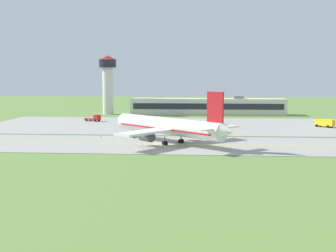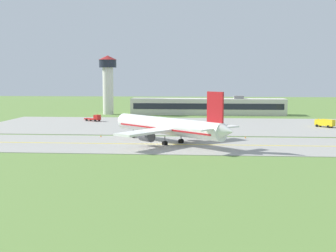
% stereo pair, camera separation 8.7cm
% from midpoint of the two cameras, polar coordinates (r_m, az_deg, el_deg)
% --- Properties ---
extents(ground_plane, '(500.00, 500.00, 0.00)m').
position_cam_midpoint_polar(ground_plane, '(107.03, -1.23, -2.33)').
color(ground_plane, olive).
extents(taxiway_strip, '(240.00, 28.00, 0.10)m').
position_cam_midpoint_polar(taxiway_strip, '(107.02, -1.23, -2.30)').
color(taxiway_strip, '#9E9B93').
rests_on(taxiway_strip, ground).
extents(apron_pad, '(140.00, 52.00, 0.10)m').
position_cam_midpoint_polar(apron_pad, '(148.13, 4.30, 0.07)').
color(apron_pad, '#9E9B93').
rests_on(apron_pad, ground).
extents(taxiway_centreline, '(220.00, 0.60, 0.01)m').
position_cam_midpoint_polar(taxiway_centreline, '(107.01, -1.23, -2.27)').
color(taxiway_centreline, yellow).
rests_on(taxiway_centreline, taxiway_strip).
extents(airplane_lead, '(31.96, 30.45, 12.70)m').
position_cam_midpoint_polar(airplane_lead, '(107.53, 0.11, -0.07)').
color(airplane_lead, white).
rests_on(airplane_lead, ground).
extents(service_truck_baggage, '(5.76, 5.62, 2.60)m').
position_cam_midpoint_polar(service_truck_baggage, '(150.33, 19.02, 0.40)').
color(service_truck_baggage, yellow).
rests_on(service_truck_baggage, ground).
extents(service_truck_fuel, '(6.58, 4.93, 2.59)m').
position_cam_midpoint_polar(service_truck_fuel, '(163.11, -9.13, 0.98)').
color(service_truck_fuel, red).
rests_on(service_truck_fuel, ground).
extents(terminal_building, '(63.60, 9.44, 7.89)m').
position_cam_midpoint_polar(terminal_building, '(190.54, 5.02, 2.44)').
color(terminal_building, beige).
rests_on(terminal_building, ground).
extents(control_tower, '(7.60, 7.60, 24.47)m').
position_cam_midpoint_polar(control_tower, '(192.63, -7.50, 5.88)').
color(control_tower, silver).
rests_on(control_tower, ground).
extents(traffic_cone_near_edge, '(0.44, 0.44, 0.60)m').
position_cam_midpoint_polar(traffic_cone_near_edge, '(118.93, 9.65, -1.41)').
color(traffic_cone_near_edge, orange).
rests_on(traffic_cone_near_edge, ground).
extents(traffic_cone_mid_edge, '(0.44, 0.44, 0.60)m').
position_cam_midpoint_polar(traffic_cone_mid_edge, '(120.82, -8.35, -1.26)').
color(traffic_cone_mid_edge, orange).
rests_on(traffic_cone_mid_edge, ground).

